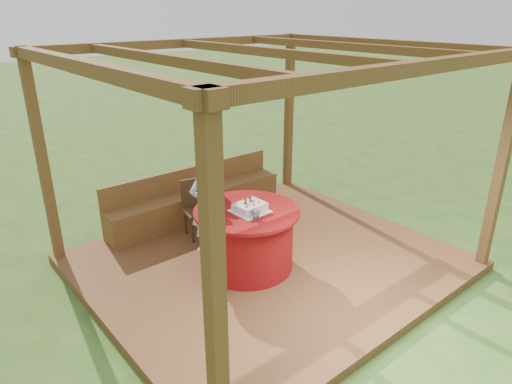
% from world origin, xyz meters
% --- Properties ---
extents(ground, '(60.00, 60.00, 0.00)m').
position_xyz_m(ground, '(0.00, 0.00, 0.00)').
color(ground, '#31551C').
rests_on(ground, ground).
extents(deck, '(4.50, 4.00, 0.12)m').
position_xyz_m(deck, '(0.00, 0.00, 0.06)').
color(deck, brown).
rests_on(deck, ground).
extents(pergola, '(4.50, 4.00, 2.72)m').
position_xyz_m(pergola, '(0.00, 0.00, 2.41)').
color(pergola, brown).
rests_on(pergola, deck).
extents(bench, '(3.00, 0.42, 0.80)m').
position_xyz_m(bench, '(0.00, 1.72, 0.38)').
color(bench, brown).
rests_on(bench, deck).
extents(table, '(1.33, 1.33, 0.80)m').
position_xyz_m(table, '(-0.34, 0.02, 0.53)').
color(table, maroon).
rests_on(table, deck).
extents(chair, '(0.48, 0.48, 0.84)m').
position_xyz_m(chair, '(-0.33, 1.20, 0.58)').
color(chair, '#3E2913').
rests_on(chair, deck).
extents(elderly_woman, '(0.53, 0.38, 1.42)m').
position_xyz_m(elderly_woman, '(-0.47, 0.71, 0.83)').
color(elderly_woman, '#94B7DB').
rests_on(elderly_woman, deck).
extents(birthday_cake, '(0.42, 0.42, 0.18)m').
position_xyz_m(birthday_cake, '(-0.34, -0.05, 0.98)').
color(birthday_cake, white).
rests_on(birthday_cake, table).
extents(gift_bag, '(0.16, 0.14, 0.20)m').
position_xyz_m(gift_bag, '(-0.74, 0.11, 1.02)').
color(gift_bag, '#C47EB2').
rests_on(gift_bag, table).
extents(drinking_glass, '(0.11, 0.11, 0.10)m').
position_xyz_m(drinking_glass, '(-0.43, -0.26, 0.97)').
color(drinking_glass, white).
rests_on(drinking_glass, table).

